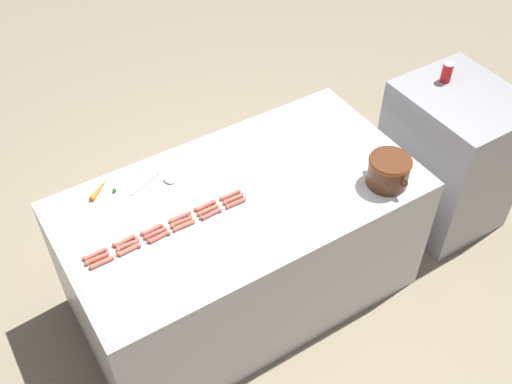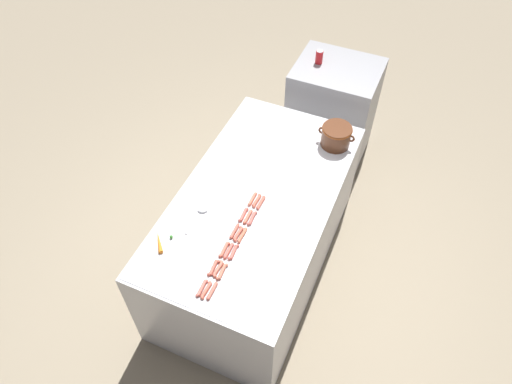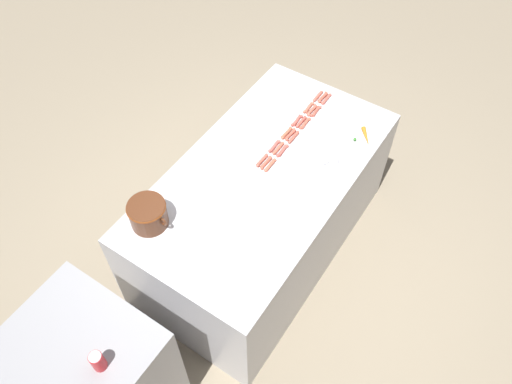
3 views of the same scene
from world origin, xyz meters
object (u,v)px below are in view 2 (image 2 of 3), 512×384
at_px(hot_dog_14, 233,252).
at_px(hot_dog_16, 252,218).
at_px(soda_can, 319,57).
at_px(hot_dog_15, 242,235).
at_px(bean_pot, 336,135).
at_px(hot_dog_1, 213,268).
at_px(hot_dog_6, 206,290).
at_px(hot_dog_9, 238,234).
at_px(back_cabinet, 332,112).
at_px(hot_dog_0, 202,288).
at_px(hot_dog_17, 261,203).
at_px(hot_dog_8, 229,251).
at_px(hot_dog_13, 222,272).
at_px(hot_dog_3, 234,231).
at_px(hot_dog_10, 248,217).
at_px(hot_dog_2, 224,250).
at_px(hot_dog_5, 252,199).
at_px(hot_dog_4, 243,215).
at_px(serving_spoon, 198,214).
at_px(hot_dog_11, 257,201).
at_px(hot_dog_12, 212,291).
at_px(hot_dog_7, 218,269).
at_px(carrot, 160,242).

xyz_separation_m(hot_dog_14, hot_dog_16, (0.00, 0.30, 0.00)).
bearing_deg(hot_dog_16, soda_can, 94.03).
relative_size(hot_dog_15, bean_pot, 0.45).
xyz_separation_m(hot_dog_1, hot_dog_6, (0.03, -0.16, 0.00)).
xyz_separation_m(hot_dog_1, hot_dog_9, (0.03, 0.30, 0.00)).
xyz_separation_m(back_cabinet, bean_pot, (0.24, -0.83, 0.48)).
xyz_separation_m(hot_dog_15, hot_dog_16, (0.00, 0.15, 0.00)).
bearing_deg(hot_dog_0, hot_dog_17, 84.96).
bearing_deg(bean_pot, hot_dog_8, -104.91).
bearing_deg(hot_dog_13, hot_dog_3, 101.08).
xyz_separation_m(hot_dog_10, soda_can, (-0.09, 1.77, 0.18)).
xyz_separation_m(hot_dog_2, hot_dog_10, (0.03, 0.31, 0.00)).
relative_size(hot_dog_5, soda_can, 1.06).
height_order(hot_dog_1, hot_dog_13, same).
bearing_deg(hot_dog_13, hot_dog_14, 88.70).
bearing_deg(hot_dog_0, hot_dog_9, 85.87).
xyz_separation_m(hot_dog_3, hot_dog_14, (0.07, -0.15, 0.00)).
xyz_separation_m(hot_dog_4, soda_can, (-0.06, 1.76, 0.18)).
xyz_separation_m(hot_dog_2, serving_spoon, (-0.30, 0.20, -0.00)).
height_order(hot_dog_5, hot_dog_6, same).
relative_size(hot_dog_11, bean_pot, 0.45).
distance_m(hot_dog_12, hot_dog_14, 0.31).
bearing_deg(hot_dog_4, hot_dog_6, -87.00).
height_order(hot_dog_13, serving_spoon, hot_dog_13).
xyz_separation_m(hot_dog_7, bean_pot, (0.34, 1.40, 0.09)).
bearing_deg(bean_pot, hot_dog_7, -103.52).
bearing_deg(hot_dog_1, hot_dog_14, 66.84).
height_order(hot_dog_5, hot_dog_11, same).
distance_m(hot_dog_2, hot_dog_11, 0.46).
bearing_deg(hot_dog_9, hot_dog_0, -94.13).
height_order(hot_dog_3, hot_dog_6, same).
distance_m(hot_dog_7, hot_dog_8, 0.15).
xyz_separation_m(hot_dog_15, soda_can, (-0.12, 1.92, 0.18)).
relative_size(hot_dog_13, soda_can, 1.06).
bearing_deg(hot_dog_13, hot_dog_16, 89.50).
bearing_deg(hot_dog_15, hot_dog_9, -178.11).
distance_m(hot_dog_1, hot_dog_15, 0.31).
bearing_deg(carrot, soda_can, 80.76).
bearing_deg(hot_dog_12, hot_dog_15, 90.48).
height_order(hot_dog_2, hot_dog_15, same).
xyz_separation_m(hot_dog_0, hot_dog_14, (0.07, 0.31, 0.00)).
relative_size(hot_dog_12, hot_dog_13, 1.00).
bearing_deg(hot_dog_1, hot_dog_13, -4.31).
bearing_deg(hot_dog_11, hot_dog_3, -96.13).
bearing_deg(hot_dog_2, bean_pot, 73.79).
bearing_deg(hot_dog_16, hot_dog_5, 113.16).
relative_size(hot_dog_1, serving_spoon, 0.50).
distance_m(hot_dog_1, hot_dog_4, 0.46).
relative_size(hot_dog_3, bean_pot, 0.45).
relative_size(hot_dog_12, hot_dog_14, 1.00).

